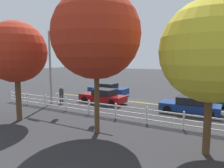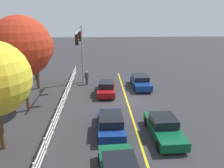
{
  "view_description": "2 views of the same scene",
  "coord_description": "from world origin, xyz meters",
  "px_view_note": "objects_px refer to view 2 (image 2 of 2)",
  "views": [
    {
      "loc": [
        -8.85,
        19.05,
        4.39
      ],
      "look_at": [
        1.11,
        1.42,
        1.85
      ],
      "focal_mm": 33.62,
      "sensor_mm": 36.0,
      "label": 1
    },
    {
      "loc": [
        -21.0,
        2.64,
        8.37
      ],
      "look_at": [
        0.46,
        1.44,
        1.49
      ],
      "focal_mm": 35.94,
      "sensor_mm": 36.0,
      "label": 2
    }
  ],
  "objects_px": {
    "car_4": "(106,88)",
    "tree_2": "(35,47)",
    "car_0": "(164,127)",
    "tree_4": "(34,54)",
    "car_3": "(111,123)",
    "tree_0": "(21,47)",
    "pedestrian": "(87,77)",
    "car_1": "(141,82)"
  },
  "relations": [
    {
      "from": "tree_0",
      "to": "car_4",
      "type": "bearing_deg",
      "value": -60.55
    },
    {
      "from": "car_3",
      "to": "tree_0",
      "type": "distance_m",
      "value": 9.65
    },
    {
      "from": "car_4",
      "to": "tree_2",
      "type": "height_order",
      "value": "tree_2"
    },
    {
      "from": "car_0",
      "to": "tree_2",
      "type": "bearing_deg",
      "value": -135.82
    },
    {
      "from": "tree_4",
      "to": "car_1",
      "type": "bearing_deg",
      "value": -107.02
    },
    {
      "from": "pedestrian",
      "to": "car_1",
      "type": "bearing_deg",
      "value": -59.88
    },
    {
      "from": "car_3",
      "to": "car_4",
      "type": "bearing_deg",
      "value": 0.44
    },
    {
      "from": "car_4",
      "to": "tree_4",
      "type": "relative_size",
      "value": 0.99
    },
    {
      "from": "tree_4",
      "to": "car_3",
      "type": "bearing_deg",
      "value": -146.98
    },
    {
      "from": "tree_0",
      "to": "car_0",
      "type": "bearing_deg",
      "value": -114.53
    },
    {
      "from": "tree_0",
      "to": "tree_2",
      "type": "distance_m",
      "value": 6.24
    },
    {
      "from": "tree_2",
      "to": "car_0",
      "type": "bearing_deg",
      "value": -133.95
    },
    {
      "from": "car_3",
      "to": "car_4",
      "type": "height_order",
      "value": "car_4"
    },
    {
      "from": "car_0",
      "to": "car_1",
      "type": "xyz_separation_m",
      "value": [
        10.83,
        -0.29,
        0.04
      ]
    },
    {
      "from": "car_3",
      "to": "tree_2",
      "type": "distance_m",
      "value": 13.51
    },
    {
      "from": "car_3",
      "to": "pedestrian",
      "type": "relative_size",
      "value": 2.65
    },
    {
      "from": "car_1",
      "to": "tree_2",
      "type": "bearing_deg",
      "value": -90.74
    },
    {
      "from": "car_4",
      "to": "tree_4",
      "type": "bearing_deg",
      "value": 59.97
    },
    {
      "from": "pedestrian",
      "to": "tree_4",
      "type": "bearing_deg",
      "value": 111.52
    },
    {
      "from": "tree_0",
      "to": "tree_4",
      "type": "distance_m",
      "value": 10.3
    },
    {
      "from": "car_1",
      "to": "pedestrian",
      "type": "distance_m",
      "value": 6.49
    },
    {
      "from": "car_0",
      "to": "pedestrian",
      "type": "distance_m",
      "value": 13.64
    },
    {
      "from": "pedestrian",
      "to": "tree_4",
      "type": "height_order",
      "value": "tree_4"
    },
    {
      "from": "car_4",
      "to": "tree_2",
      "type": "relative_size",
      "value": 0.69
    },
    {
      "from": "car_1",
      "to": "car_3",
      "type": "height_order",
      "value": "car_1"
    },
    {
      "from": "car_1",
      "to": "car_4",
      "type": "height_order",
      "value": "car_1"
    },
    {
      "from": "car_4",
      "to": "tree_4",
      "type": "height_order",
      "value": "tree_4"
    },
    {
      "from": "car_4",
      "to": "car_3",
      "type": "bearing_deg",
      "value": -176.52
    },
    {
      "from": "car_3",
      "to": "car_4",
      "type": "relative_size",
      "value": 0.94
    },
    {
      "from": "car_3",
      "to": "tree_2",
      "type": "xyz_separation_m",
      "value": [
        10.22,
        7.82,
        4.1
      ]
    },
    {
      "from": "car_0",
      "to": "car_3",
      "type": "distance_m",
      "value": 3.8
    },
    {
      "from": "tree_0",
      "to": "tree_2",
      "type": "height_order",
      "value": "tree_0"
    },
    {
      "from": "car_0",
      "to": "car_1",
      "type": "height_order",
      "value": "car_1"
    },
    {
      "from": "tree_2",
      "to": "car_4",
      "type": "bearing_deg",
      "value": -105.37
    },
    {
      "from": "car_0",
      "to": "tree_4",
      "type": "height_order",
      "value": "tree_4"
    },
    {
      "from": "car_0",
      "to": "car_4",
      "type": "bearing_deg",
      "value": -159.12
    },
    {
      "from": "car_1",
      "to": "tree_4",
      "type": "height_order",
      "value": "tree_4"
    },
    {
      "from": "tree_0",
      "to": "tree_2",
      "type": "xyz_separation_m",
      "value": [
        6.14,
        0.65,
        -0.92
      ]
    },
    {
      "from": "car_4",
      "to": "tree_0",
      "type": "xyz_separation_m",
      "value": [
        -4.01,
        7.1,
        5.02
      ]
    },
    {
      "from": "car_3",
      "to": "tree_4",
      "type": "xyz_separation_m",
      "value": [
        13.94,
        9.06,
        2.71
      ]
    },
    {
      "from": "car_1",
      "to": "tree_2",
      "type": "height_order",
      "value": "tree_2"
    },
    {
      "from": "car_0",
      "to": "tree_0",
      "type": "bearing_deg",
      "value": -116.4
    }
  ]
}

